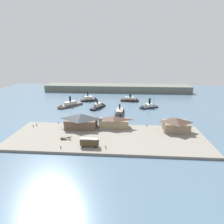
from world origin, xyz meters
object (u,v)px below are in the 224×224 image
object	(u,v)px
ferry_shed_east_terminal	(176,124)
ferry_near_quay	(119,114)
pedestrian_near_east_shed	(61,147)
mooring_post_center_west	(58,123)
ferry_shed_customs_shed	(81,120)
street_tram	(90,142)
mooring_post_east	(147,125)
pedestrian_walking_west	(33,126)
pedestrian_near_west_shed	(106,147)
pedestrian_walking_east	(37,124)
ferry_mid_harbor	(147,107)
horse_cart	(66,138)
ferry_outer_harbor	(68,105)
ferry_approaching_east	(99,106)
ferry_moored_east	(91,99)
mooring_post_center_east	(65,123)
ferry_approaching_west	(131,100)
ferry_shed_central_terminal	(114,121)

from	to	relation	value
ferry_shed_east_terminal	ferry_near_quay	xyz separation A→B (m)	(-34.89, 28.24, -3.94)
pedestrian_near_east_shed	mooring_post_center_west	xyz separation A→B (m)	(-12.93, 31.95, -0.27)
ferry_shed_customs_shed	street_tram	xyz separation A→B (m)	(9.81, -23.75, -2.04)
mooring_post_center_west	mooring_post_east	bearing A→B (deg)	-0.47
pedestrian_walking_west	pedestrian_near_west_shed	bearing A→B (deg)	-25.50
pedestrian_walking_east	ferry_mid_harbor	bearing A→B (deg)	31.69
horse_cart	ferry_mid_harbor	distance (m)	82.85
ferry_outer_harbor	ferry_approaching_east	xyz separation A→B (m)	(28.40, -0.33, -0.05)
mooring_post_center_west	ferry_near_quay	xyz separation A→B (m)	(40.22, 22.13, -0.27)
mooring_post_center_west	ferry_near_quay	world-z (taller)	ferry_near_quay
pedestrian_walking_west	ferry_moored_east	distance (m)	75.05
ferry_shed_customs_shed	pedestrian_walking_east	distance (m)	30.08
mooring_post_center_east	mooring_post_east	bearing A→B (deg)	-0.25
street_tram	horse_cart	xyz separation A→B (m)	(-14.66, 6.99, -1.69)
ferry_shed_customs_shed	ferry_moored_east	size ratio (longest dim) A/B	1.06
mooring_post_east	ferry_outer_harbor	world-z (taller)	ferry_outer_harbor
ferry_shed_customs_shed	pedestrian_walking_west	distance (m)	31.21
ferry_approaching_west	mooring_post_center_west	bearing A→B (deg)	-127.96
street_tram	pedestrian_near_west_shed	bearing A→B (deg)	-6.98
ferry_approaching_east	pedestrian_near_east_shed	bearing A→B (deg)	-96.87
pedestrian_walking_west	ferry_near_quay	bearing A→B (deg)	28.16
ferry_outer_harbor	ferry_near_quay	bearing A→B (deg)	-22.43
pedestrian_walking_west	mooring_post_center_east	xyz separation A→B (m)	(18.80, 6.59, -0.33)
pedestrian_walking_east	ferry_mid_harbor	xyz separation A→B (m)	(76.49, 47.22, -0.64)
ferry_shed_east_terminal	ferry_approaching_west	bearing A→B (deg)	108.63
ferry_shed_east_terminal	street_tram	xyz separation A→B (m)	(-48.26, -23.07, -1.50)
mooring_post_center_east	ferry_shed_east_terminal	bearing A→B (deg)	-4.78
pedestrian_walking_east	pedestrian_near_west_shed	bearing A→B (deg)	-28.20
mooring_post_center_east	ferry_approaching_east	distance (m)	44.69
ferry_shed_east_terminal	mooring_post_center_west	size ratio (longest dim) A/B	16.45
ferry_shed_central_terminal	ferry_moored_east	xyz separation A→B (m)	(-27.76, 67.86, -3.36)
mooring_post_east	ferry_approaching_west	size ratio (longest dim) A/B	0.05
ferry_shed_customs_shed	pedestrian_near_west_shed	bearing A→B (deg)	-53.94
pedestrian_near_east_shed	ferry_near_quay	size ratio (longest dim) A/B	0.07
pedestrian_walking_west	pedestrian_walking_east	bearing A→B (deg)	64.02
ferry_shed_central_terminal	mooring_post_center_west	bearing A→B (deg)	174.70
pedestrian_walking_west	ferry_outer_harbor	world-z (taller)	ferry_outer_harbor
horse_cart	pedestrian_near_east_shed	bearing A→B (deg)	-85.70
pedestrian_walking_west	pedestrian_near_east_shed	size ratio (longest dim) A/B	1.08
pedestrian_near_east_shed	ferry_mid_harbor	distance (m)	90.27
ferry_shed_central_terminal	pedestrian_walking_west	size ratio (longest dim) A/B	10.88
ferry_shed_east_terminal	ferry_moored_east	distance (m)	96.20
pedestrian_walking_west	pedestrian_walking_east	distance (m)	2.56
mooring_post_center_west	ferry_near_quay	size ratio (longest dim) A/B	0.04
pedestrian_walking_east	pedestrian_near_east_shed	world-z (taller)	pedestrian_walking_east
pedestrian_near_west_shed	mooring_post_center_east	xyz separation A→B (m)	(-30.17, 29.95, -0.30)
pedestrian_near_west_shed	ferry_approaching_west	size ratio (longest dim) A/B	0.09
ferry_shed_central_terminal	ferry_near_quay	world-z (taller)	ferry_shed_central_terminal
pedestrian_near_west_shed	mooring_post_center_east	bearing A→B (deg)	135.21
pedestrian_walking_west	mooring_post_east	xyz separation A→B (m)	(72.51, 6.35, -0.33)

